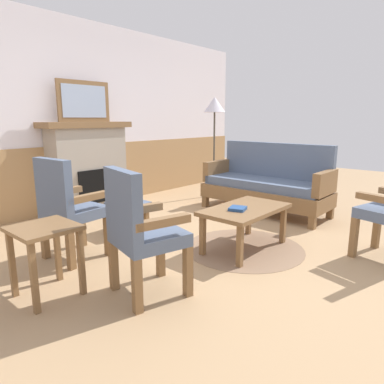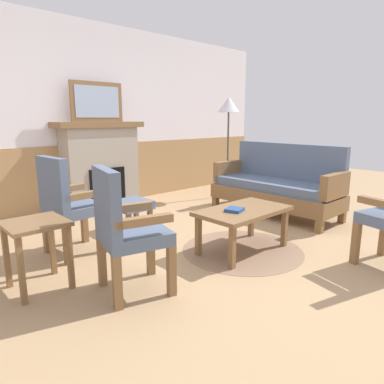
{
  "view_description": "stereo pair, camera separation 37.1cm",
  "coord_description": "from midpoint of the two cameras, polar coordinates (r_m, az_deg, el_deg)",
  "views": [
    {
      "loc": [
        -2.73,
        -2.04,
        1.32
      ],
      "look_at": [
        0.0,
        0.35,
        0.55
      ],
      "focal_mm": 32.26,
      "sensor_mm": 36.0,
      "label": 1
    },
    {
      "loc": [
        -2.48,
        -2.31,
        1.32
      ],
      "look_at": [
        0.0,
        0.35,
        0.55
      ],
      "focal_mm": 32.26,
      "sensor_mm": 36.0,
      "label": 2
    }
  ],
  "objects": [
    {
      "name": "footstool",
      "position": [
        4.19,
        -13.04,
        -2.67
      ],
      "size": [
        0.4,
        0.4,
        0.36
      ],
      "color": "brown",
      "rests_on": "ground_plane"
    },
    {
      "name": "ground_plane",
      "position": [
        3.64,
        1.24,
        -9.28
      ],
      "size": [
        14.0,
        14.0,
        0.0
      ],
      "primitive_type": "plane",
      "color": "tan"
    },
    {
      "name": "round_rug",
      "position": [
        3.65,
        5.7,
        -9.24
      ],
      "size": [
        1.23,
        1.23,
        0.01
      ],
      "primitive_type": "cylinder",
      "color": "#896B51",
      "rests_on": "ground_plane"
    },
    {
      "name": "armchair_near_fireplace",
      "position": [
        3.49,
        -22.81,
        -1.96
      ],
      "size": [
        0.51,
        0.51,
        0.98
      ],
      "color": "brown",
      "rests_on": "ground_plane"
    },
    {
      "name": "floor_lamp_by_couch",
      "position": [
        5.9,
        1.92,
        13.25
      ],
      "size": [
        0.36,
        0.36,
        1.68
      ],
      "color": "#332D28",
      "rests_on": "ground_plane"
    },
    {
      "name": "coffee_table",
      "position": [
        3.53,
        5.83,
        -3.45
      ],
      "size": [
        0.96,
        0.56,
        0.44
      ],
      "color": "brown",
      "rests_on": "ground_plane"
    },
    {
      "name": "book_on_table",
      "position": [
        3.41,
        4.49,
        -2.78
      ],
      "size": [
        0.2,
        0.2,
        0.03
      ],
      "primitive_type": "cube",
      "rotation": [
        0.0,
        0.0,
        0.31
      ],
      "color": "navy",
      "rests_on": "coffee_table"
    },
    {
      "name": "side_table",
      "position": [
        2.88,
        -26.66,
        -7.32
      ],
      "size": [
        0.44,
        0.44,
        0.55
      ],
      "color": "brown",
      "rests_on": "ground_plane"
    },
    {
      "name": "wall_back",
      "position": [
        5.44,
        -20.57,
        11.14
      ],
      "size": [
        7.2,
        0.14,
        2.7
      ],
      "color": "white",
      "rests_on": "ground_plane"
    },
    {
      "name": "fireplace",
      "position": [
        5.26,
        -18.75,
        4.06
      ],
      "size": [
        1.3,
        0.44,
        1.28
      ],
      "color": "#A39989",
      "rests_on": "ground_plane"
    },
    {
      "name": "framed_picture",
      "position": [
        5.23,
        -19.44,
        13.95
      ],
      "size": [
        0.8,
        0.04,
        0.56
      ],
      "color": "brown",
      "rests_on": "fireplace"
    },
    {
      "name": "armchair_by_window_left",
      "position": [
        2.61,
        -12.66,
        -5.82
      ],
      "size": [
        0.58,
        0.58,
        0.98
      ],
      "color": "brown",
      "rests_on": "ground_plane"
    },
    {
      "name": "couch",
      "position": [
        5.02,
        10.17,
        1.19
      ],
      "size": [
        0.7,
        1.8,
        0.98
      ],
      "color": "brown",
      "rests_on": "ground_plane"
    }
  ]
}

